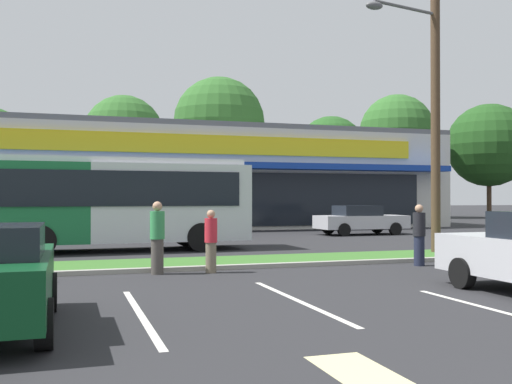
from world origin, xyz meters
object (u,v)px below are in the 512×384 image
(car_0, at_px, (360,220))
(pedestrian_mid, at_px, (211,241))
(utility_pole, at_px, (432,76))
(pedestrian_by_pole, at_px, (419,235))
(city_bus, at_px, (70,201))
(pedestrian_near_bench, at_px, (157,238))
(car_2, at_px, (192,220))

(car_0, relative_size, pedestrian_mid, 2.90)
(utility_pole, distance_m, pedestrian_by_pole, 5.83)
(car_0, bearing_deg, city_bus, -158.39)
(pedestrian_by_pole, bearing_deg, city_bus, -48.28)
(city_bus, xyz_separation_m, car_0, (14.07, 5.58, -1.00))
(utility_pole, xyz_separation_m, pedestrian_by_pole, (-2.03, -2.30, -4.96))
(car_0, distance_m, pedestrian_mid, 16.42)
(utility_pole, xyz_separation_m, city_bus, (-11.18, 4.83, -4.05))
(utility_pole, bearing_deg, pedestrian_near_bench, -168.48)
(utility_pole, height_order, pedestrian_by_pole, utility_pole)
(utility_pole, bearing_deg, car_2, 116.21)
(car_2, relative_size, pedestrian_near_bench, 2.34)
(pedestrian_near_bench, xyz_separation_m, pedestrian_mid, (1.32, -0.15, -0.11))
(car_0, distance_m, pedestrian_near_bench, 17.20)
(city_bus, bearing_deg, pedestrian_mid, -65.46)
(city_bus, height_order, pedestrian_near_bench, city_bus)
(utility_pole, height_order, pedestrian_mid, utility_pole)
(pedestrian_by_pole, xyz_separation_m, pedestrian_mid, (-5.82, 0.28, -0.06))
(car_0, xyz_separation_m, pedestrian_by_pole, (-4.92, -12.70, 0.09))
(utility_pole, relative_size, pedestrian_by_pole, 6.46)
(pedestrian_mid, bearing_deg, car_0, 146.62)
(utility_pole, distance_m, pedestrian_near_bench, 10.57)
(utility_pole, distance_m, car_0, 11.92)
(car_2, distance_m, pedestrian_by_pole, 14.12)
(pedestrian_near_bench, bearing_deg, pedestrian_by_pole, -10.80)
(utility_pole, bearing_deg, city_bus, 156.65)
(car_0, distance_m, pedestrian_by_pole, 13.62)
(pedestrian_mid, bearing_deg, utility_pole, 111.88)
(utility_pole, distance_m, car_2, 13.61)
(car_2, xyz_separation_m, pedestrian_mid, (-2.26, -13.38, -0.03))
(city_bus, bearing_deg, pedestrian_by_pole, -39.31)
(car_0, bearing_deg, pedestrian_mid, -130.87)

